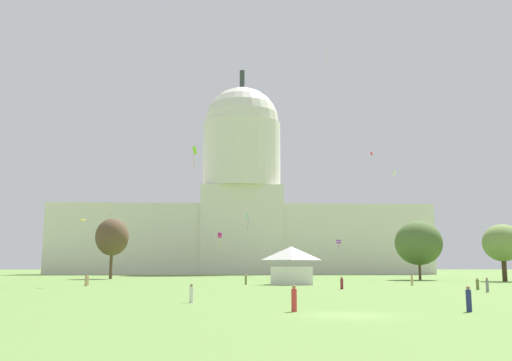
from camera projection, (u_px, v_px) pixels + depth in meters
name	position (u px, v px, depth m)	size (l,w,h in m)	color
ground_plane	(348.00, 315.00, 33.30)	(800.00, 800.00, 0.00)	olive
capitol_building	(242.00, 206.00, 195.62)	(130.80, 27.74, 73.91)	silver
event_tent	(291.00, 265.00, 87.49)	(7.18, 5.67, 5.97)	white
tree_west_far	(112.00, 237.00, 125.27)	(9.17, 9.78, 13.63)	brown
tree_east_mid	(419.00, 243.00, 116.47)	(11.24, 11.41, 12.30)	brown
tree_east_far	(503.00, 243.00, 105.87)	(9.77, 10.67, 10.86)	#42301E
person_grey_edge_east	(487.00, 285.00, 62.22)	(0.35, 0.35, 1.62)	gray
person_tan_near_tent	(87.00, 281.00, 83.10)	(0.65, 0.65, 1.59)	tan
person_olive_front_left	(478.00, 284.00, 68.65)	(0.51, 0.51, 1.44)	olive
person_white_near_tree_west	(191.00, 294.00, 44.51)	(0.40, 0.40, 1.51)	silver
person_tan_edge_west	(86.00, 281.00, 80.67)	(0.52, 0.52, 1.72)	tan
person_maroon_lawn_far_left	(342.00, 283.00, 70.20)	(0.47, 0.47, 1.60)	maroon
person_tan_aisle_center	(412.00, 281.00, 83.49)	(0.42, 0.42, 1.57)	tan
person_olive_back_center	(246.00, 280.00, 87.18)	(0.40, 0.40, 1.62)	olive
person_red_near_tree_east	(294.00, 299.00, 35.94)	(0.38, 0.38, 1.73)	red
person_navy_back_left	(469.00, 300.00, 35.78)	(0.40, 0.40, 1.66)	navy
kite_pink_low	(112.00, 216.00, 139.03)	(1.25, 0.91, 2.05)	pink
kite_violet_low	(339.00, 242.00, 122.56)	(1.03, 1.04, 2.28)	purple
kite_yellow_high	(326.00, 55.00, 149.59)	(1.37, 1.30, 2.54)	yellow
kite_cyan_low	(248.00, 218.00, 154.46)	(0.52, 0.68, 4.40)	#33BCDB
kite_lime_mid	(195.00, 153.00, 88.18)	(0.81, 0.50, 3.85)	#8CD133
kite_white_mid	(394.00, 173.00, 127.06)	(0.86, 0.81, 1.33)	white
kite_turquoise_low	(119.00, 242.00, 125.88)	(0.43, 0.72, 1.44)	teal
kite_red_mid	(371.00, 154.00, 136.18)	(0.82, 0.76, 2.52)	red
kite_gold_low	(78.00, 224.00, 78.90)	(0.98, 1.52, 0.30)	gold
kite_magenta_low	(220.00, 235.00, 151.13)	(1.13, 1.22, 3.89)	#D1339E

